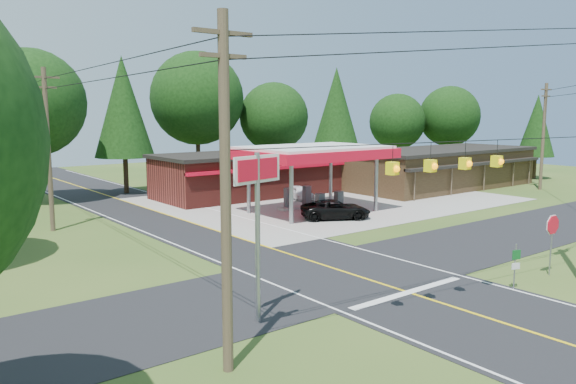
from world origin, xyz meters
TOP-DOWN VIEW (x-y plane):
  - ground at (0.00, 0.00)m, footprint 120.00×120.00m
  - main_highway at (0.00, 0.00)m, footprint 8.00×120.00m
  - cross_road at (0.00, 0.00)m, footprint 70.00×7.00m
  - lane_center_yellow at (0.00, 0.00)m, footprint 0.15×110.00m
  - gas_canopy at (9.00, 13.00)m, footprint 10.60×7.40m
  - convenience_store at (10.00, 22.98)m, footprint 16.40×7.55m
  - strip_building at (28.00, 15.98)m, footprint 20.40×8.75m
  - utility_pole_near_left at (-9.50, -5.00)m, footprint 1.80×0.30m
  - utility_pole_far_left at (-8.00, 18.00)m, footprint 1.80×0.30m
  - utility_pole_far_right at (34.00, 9.00)m, footprint 1.80×0.30m
  - utility_pole_north at (-6.50, 35.00)m, footprint 0.30×0.30m
  - overhead_beacons at (-1.00, -6.00)m, footprint 17.04×2.04m
  - treeline_backdrop at (0.82, 24.01)m, footprint 70.27×51.59m
  - suv_car at (8.50, 10.00)m, footprint 6.49×6.49m
  - sedan_car at (12.00, 18.35)m, footprint 3.90×3.90m
  - big_stop_sign at (-6.67, -2.45)m, footprint 2.18×0.58m
  - octagonal_stop_sign at (7.00, -5.88)m, footprint 0.96×0.13m
  - route_sign_post at (3.80, -6.02)m, footprint 0.39×0.16m

SIDE VIEW (x-z plane):
  - ground at x=0.00m, z-range 0.00..0.00m
  - main_highway at x=0.00m, z-range 0.00..0.02m
  - cross_road at x=0.00m, z-range 0.00..0.03m
  - lane_center_yellow at x=0.00m, z-range 0.02..0.03m
  - sedan_car at x=12.00m, z-range 0.00..1.18m
  - suv_car at x=8.50m, z-range 0.00..1.33m
  - route_sign_post at x=3.80m, z-range 0.18..2.12m
  - strip_building at x=28.00m, z-range 0.01..3.81m
  - convenience_store at x=10.00m, z-range 0.02..3.82m
  - octagonal_stop_sign at x=7.00m, z-range 0.71..3.52m
  - gas_canopy at x=9.00m, z-range 1.83..6.70m
  - big_stop_sign at x=-6.67m, z-range 1.37..7.34m
  - utility_pole_north at x=-6.50m, z-range 0.00..9.50m
  - utility_pole_near_left at x=-9.50m, z-range 0.20..10.20m
  - utility_pole_far_left at x=-8.00m, z-range 0.20..10.20m
  - utility_pole_far_right at x=34.00m, z-range 0.20..10.20m
  - overhead_beacons at x=-1.00m, z-range 5.70..6.73m
  - treeline_backdrop at x=0.82m, z-range 0.84..14.14m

